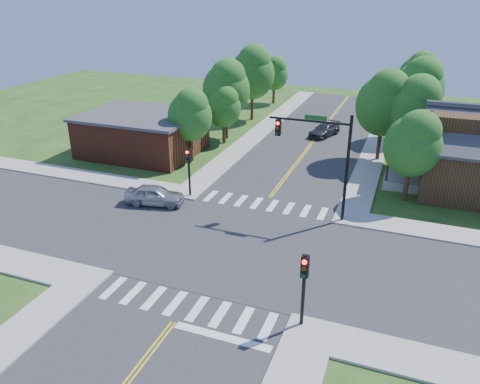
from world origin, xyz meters
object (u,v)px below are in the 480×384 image
at_px(signal_mast_ne, 322,149).
at_px(car_silver, 155,195).
at_px(signal_pole_nw, 189,163).
at_px(car_dgrey, 324,130).
at_px(signal_pole_se, 304,278).

distance_m(signal_mast_ne, car_silver, 12.16).
bearing_deg(car_silver, signal_mast_ne, -91.58).
height_order(signal_mast_ne, signal_pole_nw, signal_mast_ne).
distance_m(signal_mast_ne, car_dgrey, 19.51).
xyz_separation_m(signal_mast_ne, signal_pole_se, (1.69, -11.21, -2.19)).
bearing_deg(signal_pole_nw, car_silver, -129.83).
height_order(signal_mast_ne, car_dgrey, signal_mast_ne).
height_order(signal_pole_se, car_silver, signal_pole_se).
bearing_deg(car_dgrey, signal_pole_se, -61.03).
bearing_deg(signal_pole_nw, signal_pole_se, -45.00).
xyz_separation_m(signal_mast_ne, car_dgrey, (-3.28, 18.76, -4.22)).
xyz_separation_m(signal_pole_se, signal_pole_nw, (-11.20, 11.20, 0.00)).
height_order(signal_pole_nw, car_dgrey, signal_pole_nw).
relative_size(signal_mast_ne, car_silver, 1.62).
distance_m(signal_pole_nw, car_silver, 3.33).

